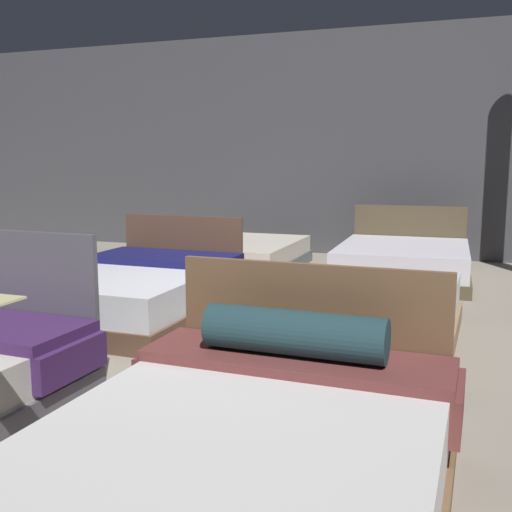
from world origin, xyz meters
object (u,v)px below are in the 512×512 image
at_px(bed_1, 243,470).
at_px(bed_4, 243,255).
at_px(bed_2, 139,292).
at_px(bed_5, 403,262).
at_px(bed_3, 359,315).

height_order(bed_1, bed_4, bed_1).
bearing_deg(bed_2, bed_5, 52.51).
xyz_separation_m(bed_1, bed_5, (0.04, 5.58, -0.03)).
relative_size(bed_1, bed_5, 1.08).
relative_size(bed_2, bed_4, 1.02).
xyz_separation_m(bed_2, bed_3, (2.12, -0.06, -0.03)).
distance_m(bed_3, bed_5, 2.84).
distance_m(bed_1, bed_3, 2.75).
xyz_separation_m(bed_4, bed_5, (2.19, -0.03, 0.04)).
xyz_separation_m(bed_1, bed_3, (-0.02, 2.75, -0.03)).
height_order(bed_2, bed_5, bed_2).
bearing_deg(bed_4, bed_5, -0.93).
distance_m(bed_4, bed_5, 2.19).
height_order(bed_1, bed_3, bed_1).
bearing_deg(bed_4, bed_3, -53.58).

